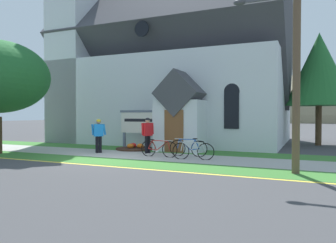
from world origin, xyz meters
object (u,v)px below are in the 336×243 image
church_sign (139,123)px  utility_pole (293,33)px  cyclist_in_yellow_jersey (99,133)px  roadside_conifer (319,69)px  cyclist_in_white_jersey (148,132)px  bicycle_green (193,151)px  bicycle_red (159,148)px  bicycle_white (188,148)px

church_sign → utility_pole: utility_pole is taller
church_sign → cyclist_in_yellow_jersey: size_ratio=1.37×
roadside_conifer → cyclist_in_yellow_jersey: bearing=-138.9°
cyclist_in_white_jersey → utility_pole: bearing=-22.9°
church_sign → cyclist_in_yellow_jersey: bearing=-110.0°
bicycle_green → utility_pole: size_ratio=0.21×
bicycle_red → bicycle_green: size_ratio=1.03×
utility_pole → bicycle_green: bearing=157.1°
bicycle_white → bicycle_green: (0.55, -0.90, -0.01)m
church_sign → roadside_conifer: bearing=34.5°
bicycle_green → cyclist_in_white_jersey: 3.04m
cyclist_in_yellow_jersey → roadside_conifer: size_ratio=0.24×
cyclist_in_yellow_jersey → church_sign: bearing=70.0°
bicycle_red → bicycle_green: 1.70m
bicycle_white → utility_pole: (4.48, -2.56, 4.09)m
bicycle_white → utility_pole: size_ratio=0.21×
bicycle_red → utility_pole: 7.20m
bicycle_white → cyclist_in_yellow_jersey: 4.52m
bicycle_red → roadside_conifer: roadside_conifer is taller
bicycle_red → bicycle_green: bearing=-6.4°
bicycle_red → bicycle_white: bearing=32.0°
utility_pole → roadside_conifer: size_ratio=1.19×
church_sign → cyclist_in_white_jersey: (1.38, -1.59, -0.40)m
bicycle_green → bicycle_white: bearing=121.6°
cyclist_in_yellow_jersey → utility_pole: size_ratio=0.20×
utility_pole → bicycle_white: bearing=150.3°
roadside_conifer → cyclist_in_white_jersey: bearing=-134.4°
bicycle_green → utility_pole: utility_pole is taller
bicycle_red → bicycle_green: bicycle_green is taller
church_sign → bicycle_green: bearing=-33.6°
bicycle_red → cyclist_in_white_jersey: (-1.05, 0.97, 0.64)m
bicycle_red → cyclist_in_white_jersey: size_ratio=1.04×
cyclist_in_white_jersey → roadside_conifer: roadside_conifer is taller
bicycle_green → bicycle_red: bearing=173.6°
utility_pole → roadside_conifer: utility_pole is taller
church_sign → bicycle_white: size_ratio=1.30×
cyclist_in_white_jersey → utility_pole: size_ratio=0.21×
bicycle_white → roadside_conifer: (5.43, 8.03, 4.21)m
cyclist_in_white_jersey → bicycle_white: bearing=-6.7°
bicycle_white → cyclist_in_yellow_jersey: size_ratio=1.05×
church_sign → bicycle_green: size_ratio=1.30×
bicycle_white → cyclist_in_white_jersey: cyclist_in_white_jersey is taller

